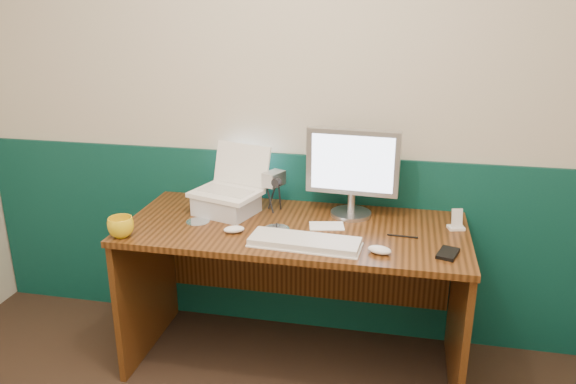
% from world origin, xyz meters
% --- Properties ---
extents(back_wall, '(3.50, 0.04, 2.50)m').
position_xyz_m(back_wall, '(0.00, 1.75, 1.25)').
color(back_wall, beige).
rests_on(back_wall, ground).
extents(wainscot, '(3.48, 0.02, 1.00)m').
position_xyz_m(wainscot, '(0.00, 1.74, 0.50)').
color(wainscot, '#083735').
rests_on(wainscot, ground).
extents(desk, '(1.60, 0.70, 0.75)m').
position_xyz_m(desk, '(0.12, 1.38, 0.38)').
color(desk, '#341B09').
rests_on(desk, ground).
extents(laptop_riser, '(0.33, 0.30, 0.09)m').
position_xyz_m(laptop_riser, '(-0.25, 1.48, 0.80)').
color(laptop_riser, silver).
rests_on(laptop_riser, desk).
extents(laptop, '(0.37, 0.32, 0.26)m').
position_xyz_m(laptop, '(-0.25, 1.48, 0.97)').
color(laptop, white).
rests_on(laptop, laptop_riser).
extents(monitor, '(0.45, 0.16, 0.44)m').
position_xyz_m(monitor, '(0.36, 1.57, 0.97)').
color(monitor, '#B7B7BC').
rests_on(monitor, desk).
extents(keyboard, '(0.48, 0.19, 0.03)m').
position_xyz_m(keyboard, '(0.20, 1.17, 0.76)').
color(keyboard, white).
rests_on(keyboard, desk).
extents(mouse_right, '(0.11, 0.08, 0.03)m').
position_xyz_m(mouse_right, '(0.52, 1.16, 0.77)').
color(mouse_right, white).
rests_on(mouse_right, desk).
extents(mouse_left, '(0.11, 0.09, 0.03)m').
position_xyz_m(mouse_left, '(-0.14, 1.25, 0.77)').
color(mouse_left, white).
rests_on(mouse_left, desk).
extents(mug, '(0.12, 0.12, 0.09)m').
position_xyz_m(mug, '(-0.62, 1.10, 0.80)').
color(mug, yellow).
rests_on(mug, desk).
extents(camcorder, '(0.12, 0.14, 0.18)m').
position_xyz_m(camcorder, '(-0.03, 1.56, 0.84)').
color(camcorder, silver).
rests_on(camcorder, desk).
extents(cd_spindle, '(0.12, 0.12, 0.02)m').
position_xyz_m(cd_spindle, '(0.05, 1.28, 0.76)').
color(cd_spindle, silver).
rests_on(cd_spindle, desk).
extents(cd_loose_a, '(0.11, 0.11, 0.00)m').
position_xyz_m(cd_loose_a, '(-0.35, 1.34, 0.75)').
color(cd_loose_a, silver).
rests_on(cd_loose_a, desk).
extents(pen, '(0.14, 0.02, 0.01)m').
position_xyz_m(pen, '(0.61, 1.35, 0.75)').
color(pen, black).
rests_on(pen, desk).
extents(papers, '(0.18, 0.14, 0.00)m').
position_xyz_m(papers, '(0.26, 1.41, 0.75)').
color(papers, white).
rests_on(papers, desk).
extents(dock, '(0.08, 0.07, 0.01)m').
position_xyz_m(dock, '(0.86, 1.50, 0.76)').
color(dock, white).
rests_on(dock, desk).
extents(music_player, '(0.05, 0.04, 0.09)m').
position_xyz_m(music_player, '(0.86, 1.50, 0.81)').
color(music_player, silver).
rests_on(music_player, dock).
extents(pda, '(0.11, 0.14, 0.01)m').
position_xyz_m(pda, '(0.80, 1.20, 0.76)').
color(pda, black).
rests_on(pda, desk).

